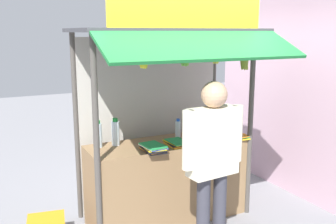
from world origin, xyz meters
TOP-DOWN VIEW (x-y plane):
  - ground_plane at (0.00, 0.00)m, footprint 20.00×20.00m
  - stall_counter at (0.00, 0.00)m, footprint 1.84×0.62m
  - stall_structure at (0.00, 0.12)m, footprint 2.04×1.52m
  - water_bottle_back_left at (-0.57, 0.15)m, footprint 0.09×0.09m
  - water_bottle_back_right at (0.19, 0.11)m, footprint 0.06×0.06m
  - water_bottle_mid_right at (-0.77, 0.16)m, footprint 0.08×0.08m
  - magazine_stack_rear_center at (-0.29, -0.23)m, footprint 0.23×0.31m
  - magazine_stack_front_left at (0.82, -0.21)m, footprint 0.23×0.26m
  - magazine_stack_center at (0.03, -0.14)m, footprint 0.22×0.32m
  - magazine_stack_left at (0.64, -0.00)m, footprint 0.25×0.27m
  - banana_bunch_leftmost at (0.35, -0.41)m, footprint 0.08×0.08m
  - banana_bunch_inner_right at (-0.46, -0.41)m, footprint 0.10×0.09m
  - banana_bunch_rightmost at (-0.02, -0.41)m, footprint 0.10×0.10m
  - banana_bunch_inner_left at (0.72, -0.41)m, footprint 0.11×0.10m
  - vendor_person at (0.05, -0.85)m, footprint 0.65×0.25m
  - neighbour_wall at (1.92, 0.30)m, footprint 0.20×2.40m

SIDE VIEW (x-z plane):
  - ground_plane at x=0.00m, z-range 0.00..0.00m
  - stall_counter at x=0.00m, z-range 0.00..0.93m
  - magazine_stack_front_left at x=0.82m, z-range 0.93..0.97m
  - magazine_stack_center at x=0.03m, z-range 0.93..0.97m
  - magazine_stack_left at x=0.64m, z-range 0.93..0.99m
  - magazine_stack_rear_center at x=-0.29m, z-range 0.93..1.00m
  - vendor_person at x=0.05m, z-range 0.18..1.89m
  - water_bottle_back_right at x=0.19m, z-range 0.92..1.15m
  - water_bottle_mid_right at x=-0.77m, z-range 0.92..1.22m
  - water_bottle_back_left at x=-0.57m, z-range 0.92..1.23m
  - stall_structure at x=0.00m, z-range 0.26..2.81m
  - neighbour_wall at x=1.92m, z-range 0.00..3.11m
  - banana_bunch_inner_left at x=0.72m, z-range 1.68..1.99m
  - banana_bunch_inner_right at x=-0.46m, z-range 1.76..2.01m
  - banana_bunch_rightmost at x=-0.02m, z-range 1.77..2.01m
  - banana_bunch_leftmost at x=0.35m, z-range 1.79..2.02m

